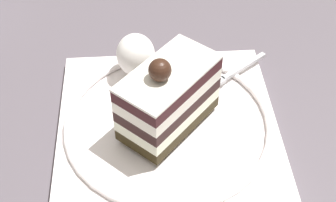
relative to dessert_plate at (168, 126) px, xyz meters
The scene contains 5 objects.
ground_plane 0.02m from the dessert_plate, 29.89° to the right, with size 2.40×2.40×0.00m, color #534B53.
dessert_plate is the anchor object (origin of this frame).
cake_slice 0.05m from the dessert_plate, behind, with size 0.12×0.12×0.10m.
whipped_cream_dollop 0.10m from the dessert_plate, 17.46° to the left, with size 0.05×0.05×0.05m, color white.
fork 0.10m from the dessert_plate, 54.54° to the right, with size 0.07×0.11×0.00m.
Camera 1 is at (-0.37, 0.06, 0.42)m, focal length 51.54 mm.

